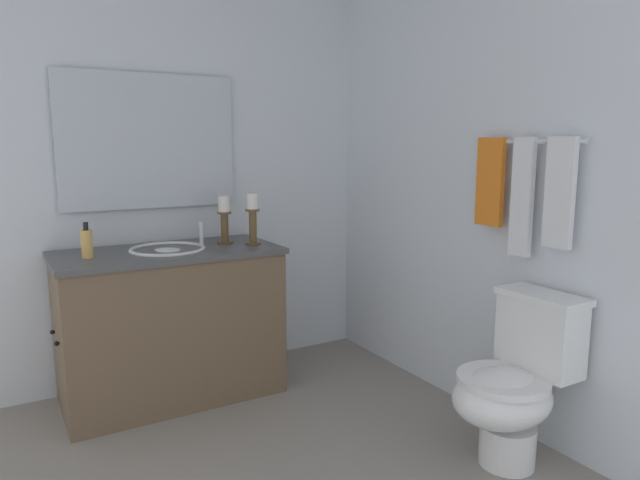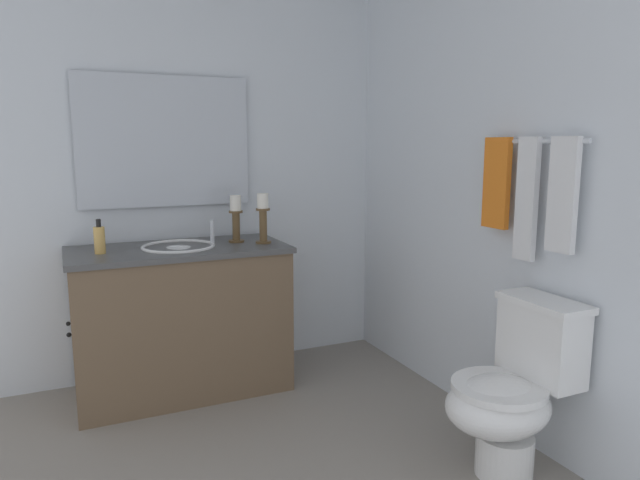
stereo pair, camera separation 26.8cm
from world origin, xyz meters
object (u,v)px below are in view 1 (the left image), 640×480
(candle_holder_tall, at_px, (253,218))
(toilet, at_px, (514,384))
(candle_holder_short, at_px, (224,219))
(towel_center, at_px, (522,197))
(vanity_cabinet, at_px, (171,324))
(towel_near_corner, at_px, (560,193))
(towel_bar, at_px, (528,142))
(towel_near_vanity, at_px, (490,182))
(sink_basin, at_px, (168,257))
(soap_bottle, at_px, (87,243))
(mirror, at_px, (149,142))

(candle_holder_tall, relative_size, toilet, 0.38)
(candle_holder_short, xyz_separation_m, towel_center, (1.27, 0.95, 0.18))
(vanity_cabinet, xyz_separation_m, towel_near_corner, (1.44, 1.29, 0.77))
(towel_bar, distance_m, towel_near_corner, 0.29)
(towel_center, bearing_deg, towel_near_vanity, 180.00)
(sink_basin, xyz_separation_m, candle_holder_tall, (0.07, 0.47, 0.19))
(vanity_cabinet, distance_m, sink_basin, 0.37)
(toilet, xyz_separation_m, towel_bar, (-0.18, 0.22, 1.03))
(candle_holder_short, bearing_deg, sink_basin, -84.68)
(sink_basin, bearing_deg, candle_holder_tall, 81.75)
(sink_basin, relative_size, towel_near_corner, 0.85)
(candle_holder_tall, height_order, towel_center, towel_center)
(towel_center, bearing_deg, soap_bottle, -125.89)
(toilet, xyz_separation_m, towel_center, (-0.18, 0.20, 0.78))
(sink_basin, bearing_deg, towel_near_vanity, 50.81)
(candle_holder_short, xyz_separation_m, towel_near_corner, (1.47, 0.95, 0.21))
(candle_holder_tall, bearing_deg, towel_bar, 35.40)
(mirror, bearing_deg, toilet, 32.38)
(candle_holder_short, relative_size, toilet, 0.36)
(toilet, xyz_separation_m, towel_near_vanity, (-0.38, 0.20, 0.84))
(mirror, relative_size, soap_bottle, 5.45)
(candle_holder_tall, bearing_deg, towel_near_vanity, 39.80)
(soap_bottle, height_order, towel_center, towel_center)
(towel_center, bearing_deg, candle_holder_short, -143.36)
(vanity_cabinet, distance_m, towel_near_vanity, 1.84)
(sink_basin, bearing_deg, towel_center, 45.97)
(sink_basin, bearing_deg, candle_holder_short, 95.32)
(mirror, bearing_deg, soap_bottle, -53.46)
(mirror, xyz_separation_m, towel_near_corner, (1.72, 1.29, -0.22))
(vanity_cabinet, xyz_separation_m, candle_holder_short, (-0.03, 0.34, 0.56))
(towel_bar, bearing_deg, vanity_cabinet, -133.61)
(towel_bar, bearing_deg, towel_near_corner, -5.30)
(towel_near_corner, bearing_deg, toilet, -92.99)
(sink_basin, relative_size, candle_holder_short, 1.48)
(mirror, distance_m, towel_center, 2.01)
(vanity_cabinet, distance_m, soap_bottle, 0.63)
(soap_bottle, relative_size, towel_bar, 0.31)
(towel_near_vanity, height_order, towel_near_corner, same)
(candle_holder_tall, distance_m, toilet, 1.61)
(towel_bar, distance_m, towel_center, 0.25)
(towel_bar, bearing_deg, sink_basin, -133.63)
(soap_bottle, relative_size, towel_center, 0.33)
(soap_bottle, distance_m, towel_center, 2.10)
(soap_bottle, bearing_deg, towel_bar, 54.40)
(candle_holder_short, bearing_deg, towel_near_vanity, 41.27)
(towel_near_vanity, xyz_separation_m, towel_near_corner, (0.39, 0.00, -0.03))
(candle_holder_short, bearing_deg, towel_near_corner, 32.84)
(sink_basin, distance_m, towel_near_corner, 1.97)
(mirror, relative_size, towel_near_vanity, 2.33)
(candle_holder_short, xyz_separation_m, toilet, (1.46, 0.74, -0.61))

